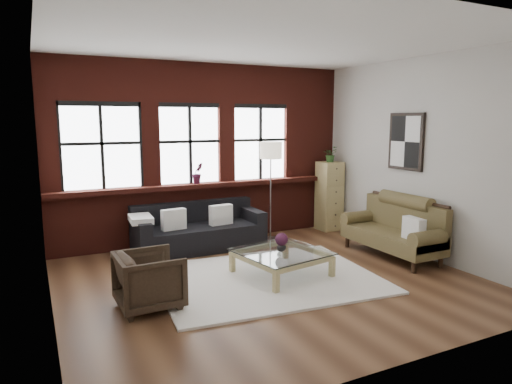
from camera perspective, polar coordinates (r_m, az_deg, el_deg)
name	(u,v)px	position (r m, az deg, el deg)	size (l,w,h in m)	color
floor	(269,280)	(6.47, 1.60, -10.94)	(5.50, 5.50, 0.00)	#4D2E1C
ceiling	(270,41)	(6.16, 1.74, 18.29)	(5.50, 5.50, 0.00)	white
wall_back	(205,153)	(8.39, -6.43, 4.82)	(5.50, 5.50, 0.00)	#BBB7AE
wall_front	(407,192)	(4.09, 18.38, 0.02)	(5.50, 5.50, 0.00)	#BBB7AE
wall_left	(43,177)	(5.40, -25.06, 1.71)	(5.00, 5.00, 0.00)	#BBB7AE
wall_right	(420,158)	(7.79, 19.87, 4.02)	(5.00, 5.00, 0.00)	#BBB7AE
brick_backwall	(206,154)	(8.33, -6.29, 4.79)	(5.50, 0.12, 3.20)	#561C14
sill_ledge	(208,185)	(8.31, -6.00, 0.90)	(5.50, 0.30, 0.08)	#561C14
window_left	(102,148)	(7.90, -18.73, 5.23)	(1.38, 0.10, 1.50)	black
window_mid	(190,146)	(8.23, -8.30, 5.75)	(1.38, 0.10, 1.50)	black
window_right	(260,144)	(8.77, 0.47, 6.04)	(1.38, 0.10, 1.50)	black
wall_poster	(406,142)	(7.96, 18.25, 6.00)	(0.05, 0.74, 0.94)	black
shag_rug	(267,278)	(6.49, 1.39, -10.72)	(2.97, 2.33, 0.03)	white
dark_sofa	(199,226)	(7.90, -7.14, -4.30)	(2.19, 0.89, 0.79)	black
pillow_a	(174,219)	(7.62, -10.25, -3.39)	(0.40, 0.14, 0.34)	white
pillow_b	(221,215)	(7.89, -4.41, -2.85)	(0.40, 0.14, 0.34)	white
vintage_settee	(391,228)	(7.71, 16.58, -4.30)	(0.80, 1.80, 0.96)	brown
pillow_settee	(414,229)	(7.25, 19.12, -4.37)	(0.14, 0.38, 0.34)	white
armchair	(149,280)	(5.61, -13.18, -10.69)	(0.72, 0.74, 0.68)	black
coffee_table	(281,264)	(6.58, 3.18, -8.94)	(1.13, 1.13, 0.38)	tan
vase	(281,246)	(6.50, 3.20, -6.81)	(0.13, 0.13, 0.14)	#B2B2B2
flowers	(282,239)	(6.48, 3.21, -5.92)	(0.18, 0.18, 0.18)	#461832
drawer_chest	(329,196)	(9.29, 9.13, -0.50)	(0.42, 0.42, 1.38)	tan
potted_plant_top	(330,154)	(9.19, 9.27, 4.69)	(0.28, 0.24, 0.31)	#2D5923
floor_lamp	(271,187)	(8.35, 1.83, 0.57)	(0.40, 0.40, 1.96)	#A5A5A8
sill_plant	(198,173)	(8.18, -7.31, 2.36)	(0.21, 0.17, 0.38)	#461832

